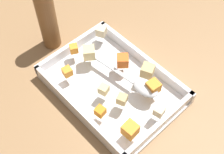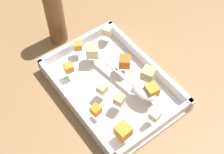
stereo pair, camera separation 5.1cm
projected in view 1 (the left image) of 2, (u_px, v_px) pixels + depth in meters
name	position (u px, v px, depth m)	size (l,w,h in m)	color
ground_plane	(110.00, 92.00, 0.87)	(4.00, 4.00, 0.00)	#936D47
baking_dish	(112.00, 86.00, 0.87)	(0.36, 0.26, 0.05)	silver
carrot_chunk_rim_edge	(67.00, 72.00, 0.84)	(0.02, 0.02, 0.02)	orange
carrot_chunk_front_center	(153.00, 87.00, 0.81)	(0.03, 0.03, 0.03)	orange
carrot_chunk_near_left	(100.00, 111.00, 0.77)	(0.02, 0.02, 0.02)	orange
carrot_chunk_back_center	(123.00, 61.00, 0.86)	(0.03, 0.03, 0.03)	orange
carrot_chunk_far_right	(130.00, 130.00, 0.74)	(0.03, 0.03, 0.03)	orange
carrot_chunk_far_left	(74.00, 48.00, 0.89)	(0.02, 0.02, 0.02)	orange
potato_chunk_mid_right	(101.00, 31.00, 0.92)	(0.03, 0.03, 0.03)	beige
potato_chunk_corner_ne	(104.00, 89.00, 0.81)	(0.02, 0.02, 0.02)	#E0CC89
potato_chunk_near_right	(148.00, 71.00, 0.84)	(0.03, 0.03, 0.03)	tan
potato_chunk_corner_se	(122.00, 99.00, 0.79)	(0.02, 0.02, 0.02)	tan
potato_chunk_corner_sw	(159.00, 111.00, 0.77)	(0.02, 0.02, 0.02)	beige
potato_chunk_near_spoon	(89.00, 53.00, 0.87)	(0.03, 0.03, 0.03)	#E0CC89
serving_spoon	(141.00, 86.00, 0.82)	(0.24, 0.06, 0.02)	silver
pepper_mill	(47.00, 16.00, 0.89)	(0.05, 0.05, 0.24)	brown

